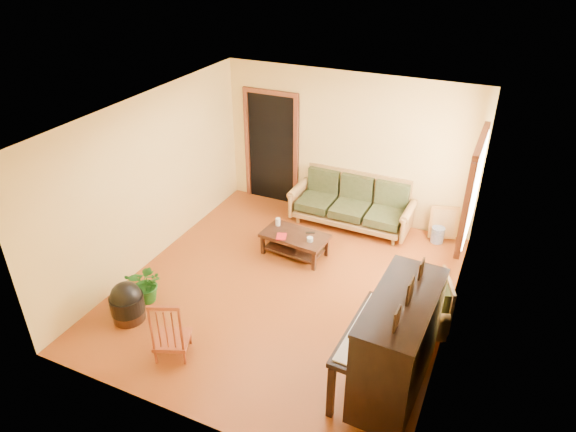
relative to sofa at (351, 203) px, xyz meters
The scene contains 16 objects.
floor 2.18m from the sofa, 96.81° to the right, with size 5.00×5.00×0.00m, color #672B0D.
doorway 1.83m from the sofa, 168.15° to the left, with size 1.08×0.16×2.05m, color black.
window 2.37m from the sofa, 22.80° to the right, with size 0.12×1.36×1.46m, color white.
sofa is the anchor object (origin of this frame).
coffee_table 1.38m from the sofa, 111.89° to the right, with size 1.04×0.57×0.38m, color black.
armchair 2.70m from the sofa, 52.26° to the right, with size 0.75×0.78×0.78m, color olive.
piano 3.72m from the sofa, 64.00° to the right, with size 0.88×1.49×1.32m, color black.
footstool 4.08m from the sofa, 117.77° to the right, with size 0.45×0.45×0.43m, color black.
red_chair 4.00m from the sofa, 104.09° to the right, with size 0.41×0.45×0.87m, color maroon.
leaning_frame 1.57m from the sofa, ahead, with size 0.46×0.10×0.61m, color #B4813C.
ceramic_crock 1.54m from the sofa, ahead, with size 0.22×0.22×0.27m, color #2F4A8D.
potted_plant 3.71m from the sofa, 120.88° to the right, with size 0.53×0.46×0.58m, color #1A5418.
book 1.62m from the sofa, 117.03° to the right, with size 0.16×0.21×0.02m, color maroon.
candle 1.41m from the sofa, 128.11° to the right, with size 0.08×0.08×0.13m, color silver.
glass_jar 1.36m from the sofa, 99.10° to the right, with size 0.10×0.10×0.06m, color silver.
remote 1.15m from the sofa, 105.11° to the right, with size 0.14×0.04×0.01m, color black.
Camera 1 is at (2.53, -5.45, 4.62)m, focal length 32.00 mm.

